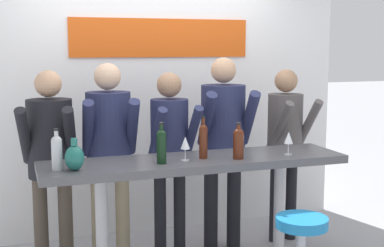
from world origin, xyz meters
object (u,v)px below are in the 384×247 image
Objects in this scene: wine_glass_0 at (185,144)px; person_far_left at (50,149)px; tasting_table at (196,179)px; decorative_vase at (75,157)px; wine_bottle_1 at (57,151)px; person_center_right at (285,135)px; person_center at (223,132)px; wine_bottle_0 at (203,140)px; wine_glass_1 at (289,139)px; wine_bottle_2 at (238,142)px; wine_bottle_3 at (161,145)px; person_left at (109,141)px; person_center_left at (170,144)px.

person_far_left is at bearing 145.24° from wine_glass_0.
tasting_table is 10.38× the size of decorative_vase.
person_far_left is 0.65m from wine_bottle_1.
decorative_vase is at bearing -165.06° from person_center_right.
person_far_left is 0.95× the size of person_center.
wine_glass_1 is (0.67, -0.08, -0.02)m from wine_bottle_0.
decorative_vase is (-1.36, -0.72, 0.01)m from person_center.
wine_glass_0 is 0.82m from wine_glass_1.
wine_bottle_2 is (-0.17, -0.72, 0.05)m from person_center.
person_center_right reaches higher than wine_bottle_0.
wine_glass_1 is at bearing 2.34° from wine_bottle_2.
wine_bottle_0 reaches higher than wine_bottle_3.
person_left reaches higher than wine_glass_0.
wine_bottle_0 reaches higher than wine_glass_1.
person_left is 1.04× the size of person_center_right.
wine_bottle_3 is 0.61m from decorative_vase.
wine_glass_0 is (-0.15, -0.03, -0.02)m from wine_bottle_0.
wine_bottle_3 is at bearing -168.55° from wine_glass_0.
person_far_left is 5.72× the size of wine_bottle_1.
wine_bottle_1 is at bearing 178.81° from wine_glass_1.
wine_bottle_2 reaches higher than wine_glass_0.
tasting_table is 0.31m from wine_glass_0.
wine_bottle_1 is 0.95× the size of wine_bottle_3.
wine_bottle_2 reaches higher than tasting_table.
person_far_left reaches higher than wine_glass_0.
person_far_left reaches higher than tasting_table.
wine_bottle_0 is at bearing 11.84° from wine_bottle_3.
person_center_right is 9.00× the size of wine_glass_1.
wine_bottle_0 reaches higher than wine_bottle_1.
person_center reaches higher than wine_bottle_3.
person_center_right is at bearing 42.29° from wine_bottle_2.
person_left is at bearing -173.32° from person_center.
wine_glass_1 is at bearing -42.12° from person_center_left.
person_left is 9.40× the size of wine_glass_0.
wine_bottle_2 is at bearing -2.34° from wine_bottle_1.
wine_bottle_1 is at bearing -176.29° from tasting_table.
person_center_left is 8.95× the size of wine_glass_0.
decorative_vase is (-0.80, -0.06, -0.04)m from wine_glass_0.
person_left is 5.62× the size of wine_bottle_3.
wine_bottle_3 is at bearing 177.46° from wine_bottle_2.
wine_glass_0 is at bearing 11.45° from wine_bottle_3.
person_center_right is 1.06m from wine_bottle_2.
person_center reaches higher than person_center_left.
person_left is 5.24× the size of wine_bottle_0.
person_center_left is 8.95× the size of wine_glass_1.
person_center_right reaches higher than wine_bottle_1.
wine_bottle_1 is (-0.47, -0.66, 0.07)m from person_left.
wine_bottle_0 is at bearing -41.20° from person_left.
person_center_left reaches higher than wine_glass_0.
person_left reaches higher than person_center_right.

